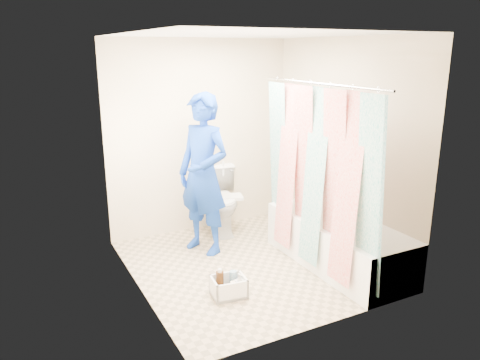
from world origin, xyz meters
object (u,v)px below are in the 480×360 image
bathtub (338,242)px  toilet (221,200)px  cleaning_caddy (230,287)px  plumber (203,174)px

bathtub → toilet: 1.66m
toilet → cleaning_caddy: bearing=-95.5°
bathtub → plumber: size_ratio=0.96×
toilet → plumber: bearing=-115.3°
toilet → plumber: size_ratio=0.45×
bathtub → cleaning_caddy: bearing=-177.2°
cleaning_caddy → plumber: bearing=85.9°
bathtub → toilet: bearing=114.3°
toilet → cleaning_caddy: (-0.65, -1.57, -0.32)m
plumber → cleaning_caddy: 1.38m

